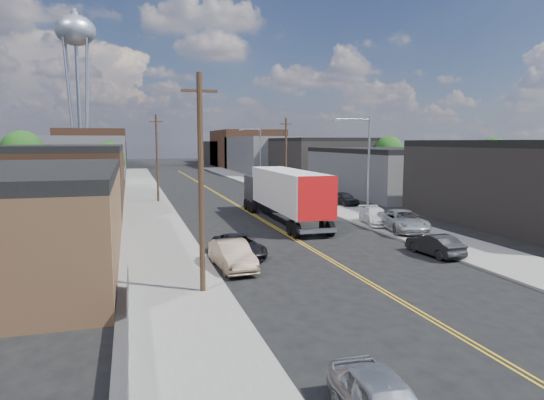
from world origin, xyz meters
TOP-DOWN VIEW (x-y plane):
  - ground at (0.00, 60.00)m, footprint 260.00×260.00m
  - centerline at (0.00, 45.00)m, footprint 0.32×120.00m
  - sidewalk_left at (-9.50, 45.00)m, footprint 5.00×140.00m
  - sidewalk_right at (9.50, 45.00)m, footprint 5.00×140.00m
  - warehouse_tan at (-18.00, 18.00)m, footprint 12.00×22.00m
  - warehouse_brown at (-18.00, 44.00)m, footprint 12.00×26.00m
  - industrial_right_b at (22.00, 46.00)m, footprint 14.00×24.00m
  - industrial_right_c at (22.00, 72.00)m, footprint 14.00×22.00m
  - skyline_left_a at (-20.00, 95.00)m, footprint 16.00×30.00m
  - skyline_right_a at (20.00, 95.00)m, footprint 16.00×30.00m
  - skyline_left_b at (-20.00, 120.00)m, footprint 16.00×26.00m
  - skyline_right_b at (20.00, 120.00)m, footprint 16.00×26.00m
  - skyline_left_c at (-20.00, 140.00)m, footprint 16.00×40.00m
  - skyline_right_c at (20.00, 140.00)m, footprint 16.00×40.00m
  - water_tower at (-22.00, 110.00)m, footprint 9.00×9.00m
  - streetlight_near at (7.60, 25.00)m, footprint 3.39×0.25m
  - streetlight_far at (7.60, 60.00)m, footprint 3.39×0.25m
  - utility_pole_left_near at (-8.20, 10.00)m, footprint 1.60×0.26m
  - utility_pole_left_far at (-8.20, 45.00)m, footprint 1.60×0.26m
  - utility_pole_right at (8.20, 48.00)m, footprint 1.60×0.26m
  - chainlink_fence at (-11.50, 3.50)m, footprint 0.05×16.00m
  - tree_left_mid at (-23.94, 55.00)m, footprint 5.10×5.04m
  - tree_left_far at (-13.94, 62.00)m, footprint 4.35×4.20m
  - tree_right_near at (30.06, 36.00)m, footprint 4.60×4.48m
  - tree_right_far at (30.06, 60.00)m, footprint 4.85×4.76m
  - semi_truck at (1.50, 28.72)m, footprint 3.19×17.42m
  - car_left_b at (-6.00, 13.90)m, footprint 1.97×4.85m
  - car_left_c at (-5.00, 16.65)m, footprint 2.86×5.09m
  - car_right_oncoming at (6.60, 13.52)m, footprint 1.74×4.22m
  - car_right_lot_a at (8.74, 20.66)m, footprint 3.52×6.06m
  - car_right_lot_b at (8.20, 24.00)m, footprint 2.84×5.01m
  - car_right_lot_c at (11.00, 36.05)m, footprint 2.15×4.27m
  - car_ahead_truck at (4.50, 42.64)m, footprint 2.58×5.19m

SIDE VIEW (x-z plane):
  - ground at x=0.00m, z-range 0.00..0.00m
  - centerline at x=0.00m, z-range 0.00..0.01m
  - sidewalk_left at x=-9.50m, z-range 0.00..0.15m
  - sidewalk_right at x=9.50m, z-range 0.00..0.15m
  - chainlink_fence at x=-11.50m, z-range 0.04..1.27m
  - car_left_c at x=-5.00m, z-range 0.00..1.34m
  - car_right_oncoming at x=6.60m, z-range 0.00..1.36m
  - car_ahead_truck at x=4.50m, z-range 0.00..1.41m
  - car_left_b at x=-6.00m, z-range 0.00..1.57m
  - car_right_lot_b at x=8.20m, z-range 0.15..1.52m
  - car_right_lot_c at x=11.00m, z-range 0.15..1.54m
  - car_right_lot_a at x=8.74m, z-range 0.15..1.74m
  - semi_truck at x=1.50m, z-range 0.32..4.88m
  - warehouse_tan at x=-18.00m, z-range 0.00..5.60m
  - industrial_right_b at x=22.00m, z-range 0.00..6.10m
  - warehouse_brown at x=-18.00m, z-range 0.00..6.60m
  - skyline_left_c at x=-20.00m, z-range 0.00..7.00m
  - skyline_right_c at x=20.00m, z-range 0.00..7.00m
  - industrial_right_c at x=22.00m, z-range 0.00..7.60m
  - skyline_left_a at x=-20.00m, z-range 0.00..8.00m
  - skyline_right_a at x=20.00m, z-range 0.00..8.00m
  - tree_left_far at x=-13.94m, z-range 1.08..8.05m
  - tree_right_near at x=30.06m, z-range 1.15..8.59m
  - skyline_left_b at x=-20.00m, z-range 0.00..10.00m
  - skyline_right_b at x=20.00m, z-range 0.00..10.00m
  - utility_pole_left_near at x=-8.20m, z-range 0.14..10.14m
  - utility_pole_left_far at x=-8.20m, z-range 0.14..10.14m
  - utility_pole_right at x=8.20m, z-range 0.14..10.14m
  - tree_right_far at x=30.06m, z-range 1.22..9.13m
  - streetlight_near at x=7.60m, z-range 0.83..9.83m
  - streetlight_far at x=7.60m, z-range 0.83..9.83m
  - tree_left_mid at x=-23.94m, z-range 1.30..9.67m
  - water_tower at x=-22.00m, z-range 12.20..49.10m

